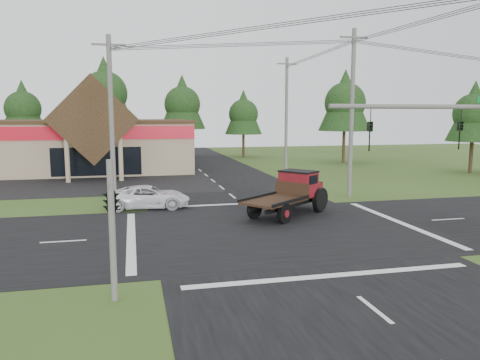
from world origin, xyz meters
name	(u,v)px	position (x,y,z in m)	size (l,w,h in m)	color
ground	(274,230)	(0.00, 0.00, 0.00)	(120.00, 120.00, 0.00)	#3A4F1C
road_ns	(274,230)	(0.00, 0.00, 0.01)	(12.00, 120.00, 0.02)	black
road_ew	(274,230)	(0.00, 0.00, 0.01)	(120.00, 12.00, 0.02)	black
parking_apron	(44,184)	(-14.00, 19.00, 0.01)	(28.00, 14.00, 0.02)	black
cvs_building	(43,144)	(-15.70, 29.57, 2.78)	(30.40, 18.20, 9.19)	tan
traffic_signal_corner	(111,188)	(-7.50, -7.32, 3.52)	(0.53, 2.48, 4.40)	#595651
utility_pole_nw	(111,120)	(-8.00, 8.00, 5.39)	(2.00, 0.30, 10.50)	#595651
utility_pole_ne	(352,112)	(8.00, 8.00, 5.89)	(2.00, 0.30, 11.50)	#595651
utility_pole_n	(286,115)	(8.00, 22.00, 5.74)	(2.00, 0.30, 11.20)	#595651
tree_row_b	(23,107)	(-20.00, 42.00, 6.70)	(5.60, 5.60, 10.10)	#332316
tree_row_c	(104,91)	(-10.00, 41.00, 8.72)	(7.28, 7.28, 13.13)	#332316
tree_row_d	(182,103)	(0.00, 42.00, 7.38)	(6.16, 6.16, 11.11)	#332316
tree_row_e	(243,113)	(8.00, 40.00, 6.03)	(5.04, 5.04, 9.09)	#332316
tree_side_ne	(345,101)	(18.00, 30.00, 7.38)	(6.16, 6.16, 11.11)	#332316
tree_side_e_near	(474,112)	(26.00, 18.00, 6.03)	(5.04, 5.04, 9.09)	#332316
antique_flatbed_truck	(287,194)	(1.69, 3.04, 1.27)	(2.31, 6.06, 2.53)	#5B0D0F
white_pickup	(149,197)	(-5.92, 7.08, 0.70)	(2.32, 5.04, 1.40)	white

